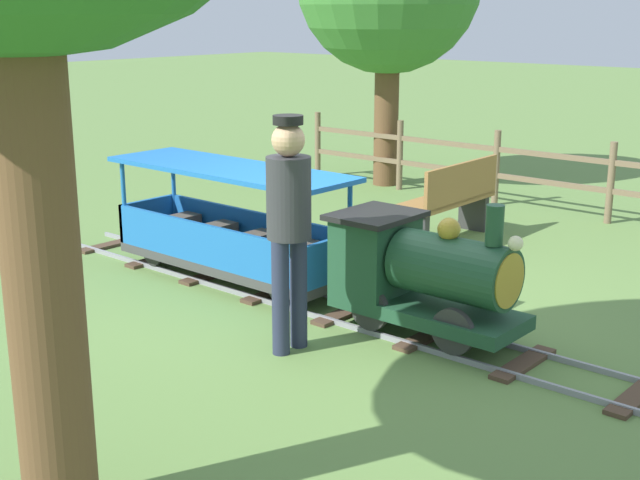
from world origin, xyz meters
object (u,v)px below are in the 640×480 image
locomotive (419,271)px  passenger_car (230,234)px  conductor_person (289,215)px  park_bench (450,201)px

locomotive → passenger_car: (0.00, -1.94, -0.06)m
locomotive → conductor_person: 1.06m
locomotive → park_bench: 2.69m
locomotive → park_bench: size_ratio=1.11×
passenger_car → conductor_person: size_ratio=1.45×
passenger_car → park_bench: passenger_car is taller
passenger_car → park_bench: (-2.37, 0.69, -0.01)m
passenger_car → locomotive: bearing=90.0°
park_bench → passenger_car: bearing=-16.2°
locomotive → park_bench: bearing=-152.2°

